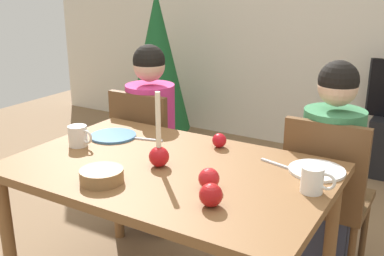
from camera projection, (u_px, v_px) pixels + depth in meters
The scene contains 18 objects.
back_wall at pixel (333, 8), 3.96m from camera, with size 6.40×0.10×2.60m, color beige.
dining_table at pixel (169, 183), 2.03m from camera, with size 1.40×0.90×0.75m.
chair_left at pixel (149, 151), 2.85m from camera, with size 0.40×0.40×0.90m.
chair_right at pixel (326, 191), 2.31m from camera, with size 0.40×0.40×0.90m.
person_left_child at pixel (151, 141), 2.86m from camera, with size 0.30×0.30×1.17m.
person_right_child at pixel (329, 178), 2.32m from camera, with size 0.30×0.30×1.17m.
christmas_tree at pixel (158, 61), 4.33m from camera, with size 0.62×0.62×1.54m.
candle_centerpiece at pixel (159, 152), 1.98m from camera, with size 0.09×0.09×0.34m.
plate_left at pixel (113, 136), 2.38m from camera, with size 0.24×0.24×0.01m, color teal.
plate_right at pixel (317, 170), 1.94m from camera, with size 0.24×0.24×0.01m, color white.
mug_left at pixel (78, 136), 2.23m from camera, with size 0.14×0.09×0.10m.
mug_right at pixel (313, 180), 1.74m from camera, with size 0.13×0.09×0.10m.
fork_left at pixel (146, 139), 2.33m from camera, with size 0.18×0.01×0.01m, color silver.
fork_right at pixel (278, 164), 2.01m from camera, with size 0.18×0.01×0.01m, color silver.
bowl_walnuts at pixel (102, 176), 1.84m from camera, with size 0.18×0.18×0.05m, color olive.
apple_near_candle at pixel (211, 195), 1.64m from camera, with size 0.09×0.09×0.09m, color #AB1516.
apple_by_left_plate at pixel (209, 178), 1.78m from camera, with size 0.08×0.08×0.08m, color red.
apple_by_right_mug at pixel (219, 140), 2.22m from camera, with size 0.07×0.07×0.07m, color red.
Camera 1 is at (1.04, -1.54, 1.53)m, focal length 42.70 mm.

